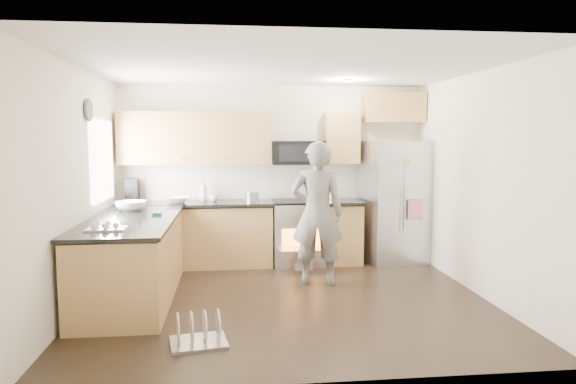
{
  "coord_description": "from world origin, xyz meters",
  "views": [
    {
      "loc": [
        -0.61,
        -5.63,
        1.83
      ],
      "look_at": [
        0.06,
        0.5,
        1.18
      ],
      "focal_mm": 32.0,
      "sensor_mm": 36.0,
      "label": 1
    }
  ],
  "objects": [
    {
      "name": "refrigerator",
      "position": [
        1.77,
        1.65,
        0.89
      ],
      "size": [
        0.98,
        0.82,
        1.78
      ],
      "rotation": [
        0.0,
        0.0,
        0.17
      ],
      "color": "#B7B7BC",
      "rests_on": "ground"
    },
    {
      "name": "room_shell",
      "position": [
        -0.04,
        0.02,
        1.67
      ],
      "size": [
        4.54,
        4.04,
        2.62
      ],
      "color": "white",
      "rests_on": "ground"
    },
    {
      "name": "stove_range",
      "position": [
        0.35,
        1.69,
        0.68
      ],
      "size": [
        0.76,
        0.97,
        1.79
      ],
      "color": "#B7B7BC",
      "rests_on": "ground"
    },
    {
      "name": "dish_rack",
      "position": [
        -0.93,
        -1.16,
        0.08
      ],
      "size": [
        0.55,
        0.47,
        0.3
      ],
      "rotation": [
        0.0,
        0.0,
        0.17
      ],
      "color": "#B7B7BC",
      "rests_on": "ground"
    },
    {
      "name": "back_cabinet_run",
      "position": [
        -0.59,
        1.75,
        0.96
      ],
      "size": [
        4.45,
        0.64,
        2.5
      ],
      "color": "#A67442",
      "rests_on": "ground"
    },
    {
      "name": "ground",
      "position": [
        0.0,
        0.0,
        0.0
      ],
      "size": [
        4.5,
        4.5,
        0.0
      ],
      "primitive_type": "plane",
      "color": "black",
      "rests_on": "ground"
    },
    {
      "name": "person",
      "position": [
        0.44,
        0.62,
        0.9
      ],
      "size": [
        0.72,
        0.55,
        1.8
      ],
      "primitive_type": "imported",
      "rotation": [
        0.0,
        0.0,
        2.95
      ],
      "color": "gray",
      "rests_on": "ground"
    },
    {
      "name": "peninsula",
      "position": [
        -1.75,
        0.25,
        0.46
      ],
      "size": [
        0.96,
        2.36,
        1.04
      ],
      "color": "#A67442",
      "rests_on": "ground"
    }
  ]
}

